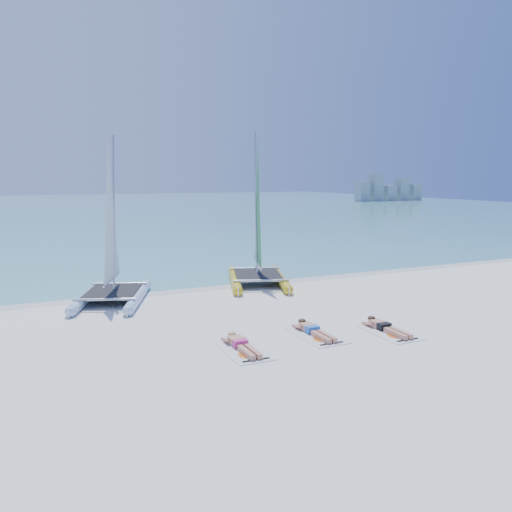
{
  "coord_description": "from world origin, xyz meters",
  "views": [
    {
      "loc": [
        -6.78,
        -12.97,
        4.3
      ],
      "look_at": [
        -0.41,
        1.2,
        1.84
      ],
      "focal_mm": 35.0,
      "sensor_mm": 36.0,
      "label": 1
    }
  ],
  "objects_px": {
    "sunbather_b": "(313,330)",
    "towel_c": "(389,332)",
    "sunbather_a": "(241,344)",
    "catamaran_blue": "(111,251)",
    "catamaran_yellow": "(257,233)",
    "sunbather_c": "(385,327)",
    "towel_a": "(244,350)",
    "towel_b": "(317,336)"
  },
  "relations": [
    {
      "from": "towel_a",
      "to": "catamaran_yellow",
      "type": "bearing_deg",
      "value": 63.6
    },
    {
      "from": "catamaran_blue",
      "to": "catamaran_yellow",
      "type": "bearing_deg",
      "value": 29.65
    },
    {
      "from": "sunbather_b",
      "to": "towel_c",
      "type": "height_order",
      "value": "sunbather_b"
    },
    {
      "from": "catamaran_yellow",
      "to": "sunbather_a",
      "type": "relative_size",
      "value": 3.7
    },
    {
      "from": "towel_c",
      "to": "sunbather_c",
      "type": "bearing_deg",
      "value": 90.0
    },
    {
      "from": "catamaran_blue",
      "to": "towel_b",
      "type": "height_order",
      "value": "catamaran_blue"
    },
    {
      "from": "sunbather_b",
      "to": "sunbather_c",
      "type": "distance_m",
      "value": 2.09
    },
    {
      "from": "sunbather_b",
      "to": "sunbather_c",
      "type": "relative_size",
      "value": 1.0
    },
    {
      "from": "sunbather_a",
      "to": "towel_c",
      "type": "relative_size",
      "value": 0.93
    },
    {
      "from": "towel_a",
      "to": "towel_b",
      "type": "bearing_deg",
      "value": 6.82
    },
    {
      "from": "catamaran_blue",
      "to": "sunbather_b",
      "type": "height_order",
      "value": "catamaran_blue"
    },
    {
      "from": "towel_c",
      "to": "catamaran_yellow",
      "type": "bearing_deg",
      "value": 93.74
    },
    {
      "from": "sunbather_c",
      "to": "catamaran_blue",
      "type": "bearing_deg",
      "value": 133.9
    },
    {
      "from": "sunbather_b",
      "to": "towel_c",
      "type": "relative_size",
      "value": 0.93
    },
    {
      "from": "towel_c",
      "to": "sunbather_a",
      "type": "bearing_deg",
      "value": 173.38
    },
    {
      "from": "sunbather_a",
      "to": "catamaran_blue",
      "type": "bearing_deg",
      "value": 108.86
    },
    {
      "from": "sunbather_c",
      "to": "sunbather_a",
      "type": "bearing_deg",
      "value": 175.92
    },
    {
      "from": "towel_b",
      "to": "sunbather_c",
      "type": "bearing_deg",
      "value": -10.92
    },
    {
      "from": "sunbather_a",
      "to": "sunbather_c",
      "type": "distance_m",
      "value": 4.3
    },
    {
      "from": "towel_a",
      "to": "sunbather_c",
      "type": "height_order",
      "value": "sunbather_c"
    },
    {
      "from": "catamaran_yellow",
      "to": "towel_b",
      "type": "bearing_deg",
      "value": -82.89
    },
    {
      "from": "towel_a",
      "to": "sunbather_c",
      "type": "relative_size",
      "value": 1.07
    },
    {
      "from": "sunbather_b",
      "to": "towel_b",
      "type": "bearing_deg",
      "value": -90.0
    },
    {
      "from": "catamaran_yellow",
      "to": "towel_b",
      "type": "height_order",
      "value": "catamaran_yellow"
    },
    {
      "from": "towel_a",
      "to": "sunbather_b",
      "type": "relative_size",
      "value": 1.07
    },
    {
      "from": "catamaran_blue",
      "to": "sunbather_c",
      "type": "xyz_separation_m",
      "value": [
        6.48,
        -6.74,
        -1.67
      ]
    },
    {
      "from": "towel_b",
      "to": "towel_c",
      "type": "relative_size",
      "value": 1.0
    },
    {
      "from": "catamaran_blue",
      "to": "sunbather_b",
      "type": "bearing_deg",
      "value": -33.56
    },
    {
      "from": "catamaran_yellow",
      "to": "sunbather_c",
      "type": "bearing_deg",
      "value": -67.56
    },
    {
      "from": "towel_b",
      "to": "sunbather_b",
      "type": "height_order",
      "value": "sunbather_b"
    },
    {
      "from": "catamaran_yellow",
      "to": "towel_b",
      "type": "distance_m",
      "value": 7.73
    },
    {
      "from": "towel_c",
      "to": "sunbather_c",
      "type": "distance_m",
      "value": 0.22
    },
    {
      "from": "catamaran_yellow",
      "to": "sunbather_c",
      "type": "height_order",
      "value": "catamaran_yellow"
    },
    {
      "from": "towel_a",
      "to": "sunbather_c",
      "type": "bearing_deg",
      "value": -1.52
    },
    {
      "from": "sunbather_c",
      "to": "sunbather_b",
      "type": "bearing_deg",
      "value": 163.9
    },
    {
      "from": "towel_c",
      "to": "towel_b",
      "type": "bearing_deg",
      "value": 163.9
    },
    {
      "from": "sunbather_a",
      "to": "towel_b",
      "type": "distance_m",
      "value": 2.29
    },
    {
      "from": "catamaran_blue",
      "to": "towel_b",
      "type": "bearing_deg",
      "value": -34.4
    },
    {
      "from": "sunbather_a",
      "to": "towel_c",
      "type": "distance_m",
      "value": 4.32
    },
    {
      "from": "towel_a",
      "to": "towel_b",
      "type": "relative_size",
      "value": 1.0
    },
    {
      "from": "towel_c",
      "to": "catamaran_blue",
      "type": "bearing_deg",
      "value": 133.1
    },
    {
      "from": "catamaran_yellow",
      "to": "sunbather_a",
      "type": "xyz_separation_m",
      "value": [
        -3.77,
        -7.4,
        -1.89
      ]
    }
  ]
}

